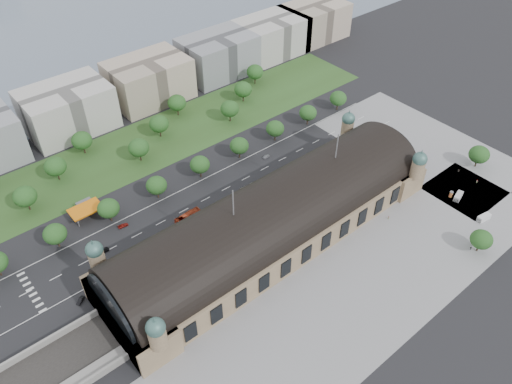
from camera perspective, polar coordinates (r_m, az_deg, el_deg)
ground at (r=213.41m, az=1.89°, el=-5.18°), size 900.00×900.00×0.00m
station at (r=206.11m, az=1.95°, el=-3.21°), size 150.00×48.40×44.30m
plaza_south at (r=199.99m, az=12.59°, el=-10.75°), size 190.00×48.00×0.12m
plaza_east at (r=276.90m, az=18.21°, el=4.98°), size 56.00×100.00×0.12m
road_slab at (r=227.32m, az=-8.26°, el=-2.13°), size 260.00×26.00×0.10m
grass_belt at (r=267.72m, az=-13.87°, el=4.60°), size 300.00×45.00×0.10m
petrol_station at (r=235.12m, az=-18.91°, el=-1.63°), size 14.00×13.00×5.05m
lake at (r=446.33m, az=-25.48°, el=17.13°), size 700.00×320.00×0.08m
office_3 at (r=289.05m, az=-20.73°, el=8.84°), size 45.00×32.00×24.00m
office_4 at (r=304.97m, az=-12.14°, el=12.39°), size 45.00×32.00×24.00m
office_5 at (r=327.82m, az=-4.39°, el=15.29°), size 45.00×32.00×24.00m
office_6 at (r=353.21m, az=1.77°, el=17.36°), size 45.00×32.00×24.00m
office_7 at (r=378.85m, az=6.59°, el=18.82°), size 45.00×32.00×24.00m
tree_row_2 at (r=220.22m, az=-22.00°, el=-4.47°), size 9.60×9.60×11.52m
tree_row_3 at (r=224.49m, az=-16.51°, el=-1.80°), size 9.60×9.60×11.52m
tree_row_4 at (r=231.19m, az=-11.31°, el=0.75°), size 9.60×9.60×11.52m
tree_row_5 at (r=240.11m, az=-6.43°, el=3.13°), size 9.60×9.60×11.52m
tree_row_6 at (r=251.02m, az=-1.93°, el=5.31°), size 9.60×9.60×11.52m
tree_row_7 at (r=263.67m, az=2.20°, el=7.26°), size 9.60×9.60×11.52m
tree_row_8 at (r=277.81m, az=5.96°, el=8.99°), size 9.60×9.60×11.52m
tree_row_9 at (r=293.25m, az=9.37°, el=10.51°), size 9.60×9.60×11.52m
tree_belt_3 at (r=242.63m, az=-24.91°, el=-0.45°), size 10.40×10.40×12.48m
tree_belt_4 at (r=254.93m, az=-21.96°, el=2.73°), size 10.40×10.40×12.48m
tree_belt_5 at (r=268.55m, az=-19.29°, el=5.60°), size 10.40×10.40×12.48m
tree_belt_6 at (r=255.25m, az=-13.26°, el=4.95°), size 10.40×10.40×12.48m
tree_belt_7 at (r=270.99m, az=-11.03°, el=7.65°), size 10.40×10.40×12.48m
tree_belt_8 at (r=287.63m, az=-9.03°, el=10.04°), size 10.40×10.40×12.48m
tree_belt_9 at (r=279.16m, az=-3.02°, el=9.48°), size 10.40×10.40×12.48m
tree_belt_10 at (r=297.29m, az=-1.49°, el=11.66°), size 10.40×10.40×12.48m
tree_belt_11 at (r=315.98m, az=-0.12°, el=13.57°), size 10.40×10.40×12.48m
tree_plaza_ne at (r=268.35m, az=24.14°, el=3.93°), size 10.00×10.00×11.69m
tree_plaza_s at (r=222.68m, az=24.36°, el=-4.96°), size 9.00×9.00×10.64m
traffic_car_2 at (r=216.49m, az=-17.09°, el=-6.45°), size 4.88×2.25×1.35m
traffic_car_3 at (r=224.87m, az=-14.95°, el=-3.72°), size 4.67×2.19×1.32m
traffic_car_5 at (r=254.91m, az=1.21°, el=4.07°), size 4.09×1.58×1.33m
traffic_car_6 at (r=275.04m, az=10.28°, el=6.49°), size 5.95×3.09×1.60m
parked_car_0 at (r=202.29m, az=-19.42°, el=-11.59°), size 4.21×3.63×1.37m
parked_car_1 at (r=209.86m, az=-12.87°, el=-7.24°), size 6.40×4.92×1.62m
parked_car_2 at (r=212.69m, az=-10.40°, el=-5.94°), size 5.72×5.16×1.60m
parked_car_3 at (r=207.87m, az=-11.91°, el=-7.71°), size 4.07×3.03×1.29m
parked_car_4 at (r=217.16m, az=-7.32°, el=-4.30°), size 4.31×3.64×1.39m
parked_car_5 at (r=209.33m, az=-13.51°, el=-7.61°), size 5.10×4.20×1.29m
parked_car_6 at (r=219.24m, az=-5.94°, el=-3.61°), size 5.04×4.02×1.37m
bus_west at (r=221.74m, az=-7.78°, el=-2.79°), size 12.75×3.52×3.52m
bus_mid at (r=226.51m, az=-2.86°, el=-1.21°), size 13.40×3.16×3.73m
bus_east at (r=234.51m, az=-0.50°, el=0.54°), size 12.11×3.44×3.33m
van_east at (r=248.11m, az=22.09°, el=-0.53°), size 6.77×4.12×2.74m
van_south at (r=241.44m, az=24.54°, el=-2.72°), size 6.67×3.55×2.74m
advertising_column at (r=247.75m, az=21.39°, el=-0.25°), size 1.72×1.72×3.27m
pedestrian_0 at (r=228.28m, az=14.91°, el=-2.85°), size 0.85×0.65×1.53m
pedestrian_2 at (r=264.94m, az=22.14°, el=2.30°), size 1.03×1.09×1.97m
pedestrian_4 at (r=225.90m, az=23.31°, el=-5.97°), size 1.16×0.91×1.65m
pedestrian_5 at (r=261.76m, az=23.94°, el=1.13°), size 0.75×0.90×1.61m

